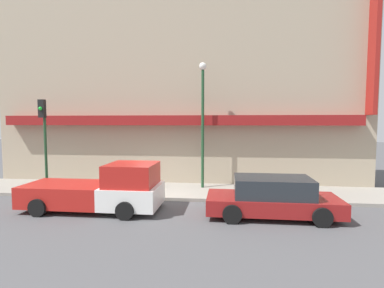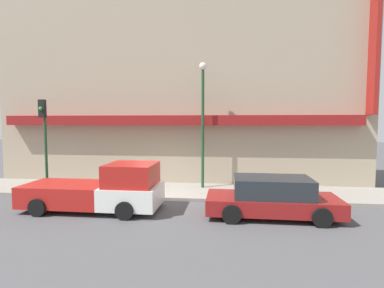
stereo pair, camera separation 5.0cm
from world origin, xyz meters
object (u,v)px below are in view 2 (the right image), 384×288
object	(u,v)px
parked_car	(272,197)
street_lamp	(203,111)
fire_hydrant	(245,190)
traffic_light	(44,130)
pickup_truck	(102,190)

from	to	relation	value
parked_car	street_lamp	world-z (taller)	street_lamp
fire_hydrant	traffic_light	bearing A→B (deg)	-179.08
pickup_truck	traffic_light	bearing A→B (deg)	149.63
fire_hydrant	street_lamp	xyz separation A→B (m)	(-1.96, 1.74, 3.42)
pickup_truck	street_lamp	size ratio (longest dim) A/B	0.86
street_lamp	traffic_light	bearing A→B (deg)	-164.96
street_lamp	traffic_light	xyz separation A→B (m)	(-7.00, -1.88, -0.87)
parked_car	traffic_light	bearing A→B (deg)	167.11
traffic_light	parked_car	bearing A→B (deg)	-10.81
pickup_truck	traffic_light	xyz separation A→B (m)	(-3.47, 1.87, 2.22)
pickup_truck	parked_car	size ratio (longest dim) A/B	1.12
parked_car	fire_hydrant	xyz separation A→B (m)	(-0.82, 2.01, -0.23)
parked_car	traffic_light	xyz separation A→B (m)	(-9.78, 1.87, 2.32)
parked_car	fire_hydrant	size ratio (longest dim) A/B	7.42
pickup_truck	street_lamp	xyz separation A→B (m)	(3.53, 3.75, 3.09)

